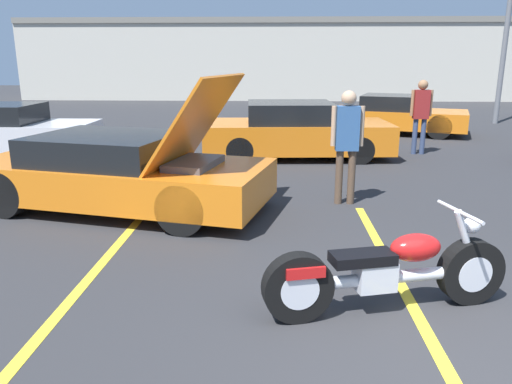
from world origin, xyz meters
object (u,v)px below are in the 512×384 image
object	(u,v)px
light_pole	(511,17)
parked_car_left_row	(4,131)
spectator_near_motorcycle	(347,137)
motorcycle	(387,272)
parked_car_mid_right_row	(396,115)
spectator_by_show_car	(421,110)
show_car_hood_open	(120,172)
parked_car_mid_left_row	(295,131)

from	to	relation	value
light_pole	parked_car_left_row	distance (m)	16.42
parked_car_left_row	spectator_near_motorcycle	bearing A→B (deg)	-27.11
motorcycle	parked_car_mid_right_row	bearing A→B (deg)	62.72
light_pole	spectator_by_show_car	size ratio (longest dim) A/B	3.65
show_car_hood_open	parked_car_mid_right_row	size ratio (longest dim) A/B	1.10
spectator_near_motorcycle	show_car_hood_open	bearing A→B (deg)	-173.05
parked_car_left_row	spectator_by_show_car	size ratio (longest dim) A/B	2.34
parked_car_mid_left_row	parked_car_left_row	world-z (taller)	parked_car_mid_left_row
parked_car_left_row	parked_car_mid_right_row	size ratio (longest dim) A/B	0.94
motorcycle	parked_car_mid_left_row	xyz separation A→B (m)	(-0.60, 7.57, 0.22)
light_pole	motorcycle	world-z (taller)	light_pole
motorcycle	parked_car_left_row	size ratio (longest dim) A/B	0.56
spectator_near_motorcycle	parked_car_mid_left_row	bearing A→B (deg)	99.68
spectator_near_motorcycle	motorcycle	bearing A→B (deg)	-91.30
spectator_by_show_car	parked_car_mid_right_row	bearing A→B (deg)	85.85
motorcycle	parked_car_left_row	world-z (taller)	parked_car_left_row
show_car_hood_open	spectator_near_motorcycle	size ratio (longest dim) A/B	2.70
parked_car_left_row	parked_car_mid_right_row	xyz separation A→B (m)	(10.38, 4.11, -0.01)
light_pole	motorcycle	bearing A→B (deg)	-116.24
motorcycle	spectator_by_show_car	world-z (taller)	spectator_by_show_car
parked_car_mid_right_row	spectator_near_motorcycle	xyz separation A→B (m)	(-2.64, -8.00, 0.53)
show_car_hood_open	spectator_near_motorcycle	world-z (taller)	show_car_hood_open
parked_car_left_row	parked_car_mid_left_row	bearing A→B (deg)	0.22
motorcycle	show_car_hood_open	xyz separation A→B (m)	(-3.48, 3.17, 0.20)
parked_car_mid_right_row	spectator_near_motorcycle	world-z (taller)	spectator_near_motorcycle
motorcycle	spectator_by_show_car	bearing A→B (deg)	58.90
parked_car_mid_right_row	spectator_near_motorcycle	bearing A→B (deg)	-89.78
parked_car_mid_left_row	parked_car_mid_right_row	xyz separation A→B (m)	(3.32, 4.03, -0.04)
light_pole	spectator_near_motorcycle	bearing A→B (deg)	-123.14
parked_car_left_row	parked_car_mid_right_row	bearing A→B (deg)	21.19
light_pole	parked_car_left_row	world-z (taller)	light_pole
parked_car_mid_left_row	parked_car_left_row	size ratio (longest dim) A/B	1.06
parked_car_mid_right_row	spectator_by_show_car	size ratio (longest dim) A/B	2.48
show_car_hood_open	parked_car_mid_right_row	bearing A→B (deg)	66.91
show_car_hood_open	parked_car_left_row	xyz separation A→B (m)	(-4.17, 4.32, -0.00)
motorcycle	parked_car_mid_right_row	distance (m)	11.92
light_pole	spectator_near_motorcycle	distance (m)	12.92
light_pole	parked_car_mid_left_row	xyz separation A→B (m)	(-7.60, -6.64, -3.05)
parked_car_left_row	spectator_by_show_car	world-z (taller)	spectator_by_show_car
light_pole	show_car_hood_open	bearing A→B (deg)	-133.53
parked_car_mid_left_row	spectator_near_motorcycle	world-z (taller)	spectator_near_motorcycle
spectator_near_motorcycle	parked_car_mid_right_row	bearing A→B (deg)	71.73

